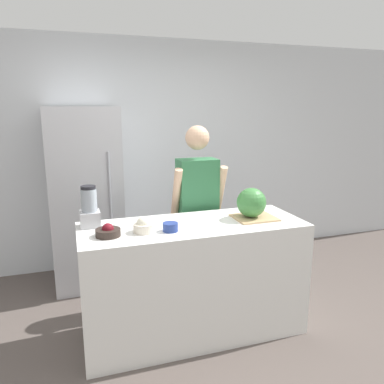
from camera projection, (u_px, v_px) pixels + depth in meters
ground_plane at (207, 354)px, 2.84m from camera, size 14.00×14.00×0.00m
wall_back at (149, 154)px, 4.41m from camera, size 8.00×0.06×2.60m
counter_island at (193, 279)px, 3.05m from camera, size 1.77×0.67×0.94m
refrigerator at (86, 197)px, 3.88m from camera, size 0.70×0.75×1.84m
person at (197, 212)px, 3.51m from camera, size 0.50×0.27×1.68m
cutting_board at (254, 218)px, 3.09m from camera, size 0.34×0.29×0.01m
watermelon at (251, 203)px, 3.06m from camera, size 0.24×0.24×0.24m
bowl_cherries at (108, 232)px, 2.66m from camera, size 0.18×0.18×0.10m
bowl_cream at (144, 226)px, 2.74m from camera, size 0.16×0.16×0.12m
bowl_small_blue at (170, 227)px, 2.76m from camera, size 0.11×0.11×0.06m
blender at (90, 209)px, 2.85m from camera, size 0.15×0.15×0.32m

